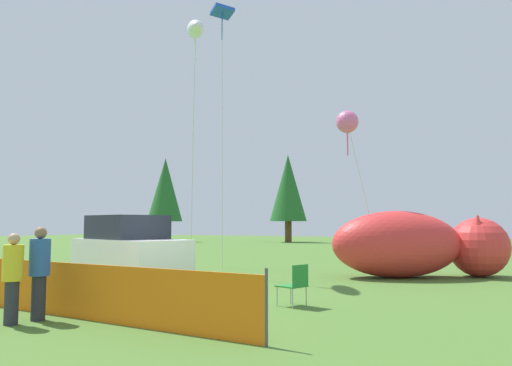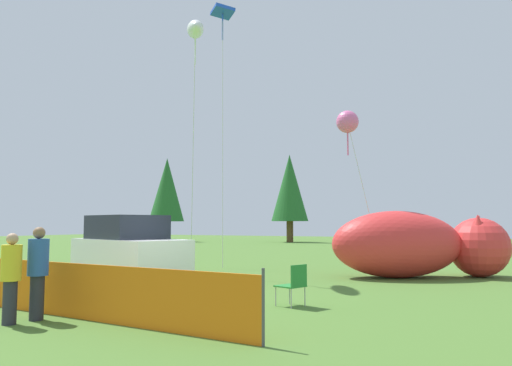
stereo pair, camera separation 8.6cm
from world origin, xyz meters
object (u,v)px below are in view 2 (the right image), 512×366
object	(u,v)px
folding_chair	(294,282)
spectator_in_green_shirt	(38,269)
inflatable_cat	(417,247)
kite_white_ghost	(195,30)
spectator_in_black_shirt	(11,274)
kite_pink_octopus	(348,122)
parked_car	(129,252)
kite_blue_box	(223,18)

from	to	relation	value
folding_chair	spectator_in_green_shirt	world-z (taller)	spectator_in_green_shirt
inflatable_cat	kite_white_ghost	world-z (taller)	kite_white_ghost
spectator_in_black_shirt	kite_white_ghost	size ratio (longest dim) A/B	0.17
folding_chair	kite_pink_octopus	xyz separation A→B (m)	(-0.98, 7.96, 5.19)
parked_car	inflatable_cat	xyz separation A→B (m)	(7.13, 6.53, 0.04)
parked_car	kite_white_ghost	size ratio (longest dim) A/B	0.44
spectator_in_black_shirt	kite_white_ghost	bearing A→B (deg)	101.08
parked_car	kite_white_ghost	bearing A→B (deg)	109.55
kite_pink_octopus	spectator_in_green_shirt	bearing A→B (deg)	-103.87
spectator_in_green_shirt	kite_white_ghost	world-z (taller)	kite_white_ghost
folding_chair	kite_blue_box	distance (m)	14.91
folding_chair	spectator_in_green_shirt	xyz separation A→B (m)	(-3.85, -3.65, 0.43)
folding_chair	kite_blue_box	world-z (taller)	kite_blue_box
parked_car	kite_pink_octopus	xyz separation A→B (m)	(4.62, 6.97, 4.72)
spectator_in_black_shirt	parked_car	bearing A→B (deg)	107.72
inflatable_cat	kite_pink_octopus	distance (m)	5.33
parked_car	kite_white_ghost	distance (m)	8.61
parked_car	inflatable_cat	distance (m)	9.67
inflatable_cat	kite_white_ghost	bearing A→B (deg)	172.67
inflatable_cat	kite_white_ghost	distance (m)	11.08
spectator_in_green_shirt	kite_blue_box	size ratio (longest dim) A/B	0.16
spectator_in_green_shirt	kite_blue_box	bearing A→B (deg)	103.49
folding_chair	kite_white_ghost	distance (m)	11.02
kite_blue_box	spectator_in_green_shirt	bearing A→B (deg)	-76.51
parked_car	kite_pink_octopus	size ratio (longest dim) A/B	0.69
kite_blue_box	spectator_in_black_shirt	bearing A→B (deg)	-77.49
inflatable_cat	spectator_in_green_shirt	distance (m)	12.40
spectator_in_black_shirt	inflatable_cat	bearing A→B (deg)	64.87
folding_chair	kite_blue_box	xyz separation A→B (m)	(-6.69, 8.20, 10.51)
spectator_in_black_shirt	spectator_in_green_shirt	world-z (taller)	spectator_in_green_shirt
folding_chair	spectator_in_black_shirt	xyz separation A→B (m)	(-3.95, -4.17, 0.37)
kite_blue_box	kite_white_ghost	xyz separation A→B (m)	(1.07, -3.79, -2.12)
parked_car	inflatable_cat	size ratio (longest dim) A/B	0.69
spectator_in_green_shirt	kite_blue_box	world-z (taller)	kite_blue_box
kite_blue_box	kite_white_ghost	distance (m)	4.47
inflatable_cat	spectator_in_green_shirt	world-z (taller)	inflatable_cat
folding_chair	spectator_in_black_shirt	world-z (taller)	spectator_in_black_shirt
folding_chair	kite_pink_octopus	size ratio (longest dim) A/B	0.15
kite_white_ghost	spectator_in_green_shirt	bearing A→B (deg)	-77.56
inflatable_cat	kite_blue_box	bearing A→B (deg)	144.45
parked_car	spectator_in_green_shirt	bearing A→B (deg)	-50.34
parked_car	kite_pink_octopus	bearing A→B (deg)	75.53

